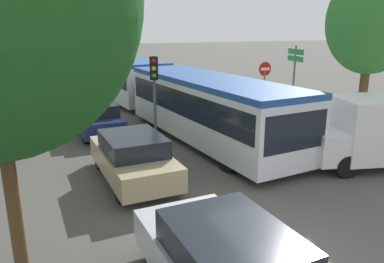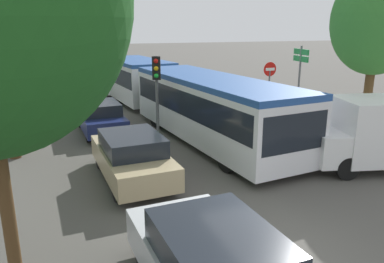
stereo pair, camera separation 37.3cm
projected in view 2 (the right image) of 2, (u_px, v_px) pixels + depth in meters
name	position (u px, v px, depth m)	size (l,w,h in m)	color
ground_plane	(277.00, 253.00, 7.70)	(200.00, 200.00, 0.00)	#4F4C47
articulated_bus	(172.00, 91.00, 18.07)	(4.15, 17.69, 2.60)	silver
city_bus_rear	(76.00, 69.00, 28.29)	(3.27, 11.64, 2.47)	silver
queued_car_tan	(132.00, 156.00, 11.23)	(1.88, 4.20, 1.44)	tan
queued_car_navy	(100.00, 117.00, 16.29)	(1.78, 3.98, 1.37)	navy
traffic_light	(157.00, 80.00, 14.57)	(0.38, 0.40, 3.40)	#56595E
no_entry_sign	(269.00, 81.00, 18.64)	(0.70, 0.08, 2.82)	#56595E
direction_sign_post	(300.00, 67.00, 18.68)	(0.26, 1.39, 3.60)	#56595E
tree_left_far	(18.00, 26.00, 20.37)	(4.54, 4.54, 7.48)	#51381E
tree_left_distant	(20.00, 27.00, 29.59)	(3.51, 3.51, 6.63)	#51381E
tree_right_near	(376.00, 24.00, 14.11)	(3.40, 3.40, 6.73)	#51381E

